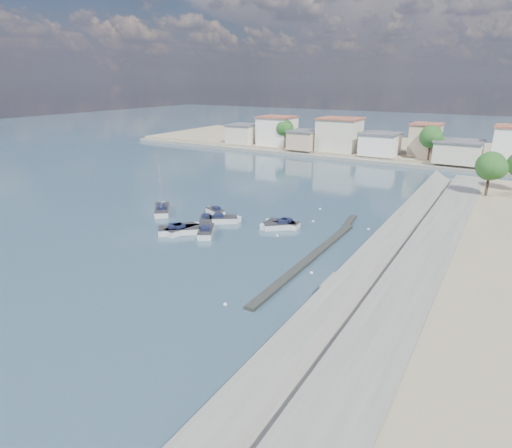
{
  "coord_description": "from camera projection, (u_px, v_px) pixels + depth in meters",
  "views": [
    {
      "loc": [
        24.58,
        -30.98,
        19.37
      ],
      "look_at": [
        -2.54,
        14.11,
        1.4
      ],
      "focal_mm": 30.0,
      "sensor_mm": 36.0,
      "label": 1
    }
  ],
  "objects": [
    {
      "name": "motorboat_f",
      "position": [
        215.0,
        212.0,
        64.19
      ],
      "size": [
        3.91,
        2.68,
        1.48
      ],
      "color": "silver",
      "rests_on": "ground"
    },
    {
      "name": "far_shore_land",
      "position": [
        409.0,
        150.0,
        117.75
      ],
      "size": [
        160.0,
        40.0,
        1.4
      ],
      "primitive_type": "cube",
      "color": "gray",
      "rests_on": "ground"
    },
    {
      "name": "sailboat",
      "position": [
        162.0,
        209.0,
        65.2
      ],
      "size": [
        5.44,
        5.87,
        9.0
      ],
      "color": "silver",
      "rests_on": "ground"
    },
    {
      "name": "motorboat_g",
      "position": [
        206.0,
        222.0,
        59.64
      ],
      "size": [
        3.71,
        4.14,
        1.48
      ],
      "color": "silver",
      "rests_on": "ground"
    },
    {
      "name": "motorboat_d",
      "position": [
        277.0,
        226.0,
        57.92
      ],
      "size": [
        4.38,
        4.13,
        1.48
      ],
      "color": "silver",
      "rests_on": "ground"
    },
    {
      "name": "shore_trees",
      "position": [
        427.0,
        142.0,
        92.53
      ],
      "size": [
        74.56,
        38.32,
        7.92
      ],
      "color": "#38281E",
      "rests_on": "ground"
    },
    {
      "name": "ground",
      "position": [
        343.0,
        193.0,
        75.81
      ],
      "size": [
        400.0,
        400.0,
        0.0
      ],
      "primitive_type": "plane",
      "color": "#2B4456",
      "rests_on": "ground"
    },
    {
      "name": "motorboat_e",
      "position": [
        184.0,
        229.0,
        56.65
      ],
      "size": [
        2.88,
        5.26,
        1.48
      ],
      "color": "silver",
      "rests_on": "ground"
    },
    {
      "name": "motorboat_h",
      "position": [
        182.0,
        230.0,
        56.33
      ],
      "size": [
        5.61,
        5.19,
        1.48
      ],
      "color": "silver",
      "rests_on": "ground"
    },
    {
      "name": "breakwater",
      "position": [
        318.0,
        251.0,
        50.24
      ],
      "size": [
        2.0,
        31.02,
        0.35
      ],
      "color": "black",
      "rests_on": "ground"
    },
    {
      "name": "seawall_walkway",
      "position": [
        423.0,
        265.0,
        44.6
      ],
      "size": [
        5.0,
        90.0,
        1.8
      ],
      "primitive_type": "cube",
      "color": "slate",
      "rests_on": "ground"
    },
    {
      "name": "mooring_buoys",
      "position": [
        308.0,
        240.0,
        53.97
      ],
      "size": [
        9.72,
        32.43,
        0.34
      ],
      "color": "white",
      "rests_on": "ground"
    },
    {
      "name": "far_town",
      "position": [
        445.0,
        144.0,
        98.93
      ],
      "size": [
        113.01,
        12.8,
        8.35
      ],
      "color": "beige",
      "rests_on": "far_shore_land"
    },
    {
      "name": "motorboat_a",
      "position": [
        206.0,
        231.0,
        55.94
      ],
      "size": [
        3.88,
        4.85,
        1.48
      ],
      "color": "silver",
      "rests_on": "ground"
    },
    {
      "name": "motorboat_b",
      "position": [
        223.0,
        220.0,
        60.54
      ],
      "size": [
        4.64,
        4.05,
        1.48
      ],
      "color": "silver",
      "rests_on": "ground"
    },
    {
      "name": "far_shore_quay",
      "position": [
        389.0,
        163.0,
        100.82
      ],
      "size": [
        160.0,
        2.5,
        0.8
      ],
      "primitive_type": "cube",
      "color": "slate",
      "rests_on": "ground"
    },
    {
      "name": "motorboat_c",
      "position": [
        282.0,
        224.0,
        58.73
      ],
      "size": [
        4.97,
        1.99,
        1.48
      ],
      "color": "silver",
      "rests_on": "ground"
    }
  ]
}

